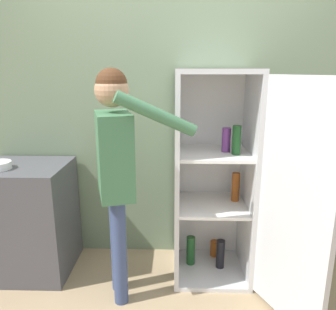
# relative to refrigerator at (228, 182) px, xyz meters

# --- Properties ---
(wall_back) EXTENTS (7.00, 0.06, 2.55)m
(wall_back) POSITION_rel_refrigerator_xyz_m (-0.45, 0.42, 0.46)
(wall_back) COLOR gray
(wall_back) RESTS_ON ground_plane
(refrigerator) EXTENTS (0.89, 1.13, 1.65)m
(refrigerator) POSITION_rel_refrigerator_xyz_m (0.00, 0.00, 0.00)
(refrigerator) COLOR silver
(refrigerator) RESTS_ON ground_plane
(person) EXTENTS (0.71, 0.50, 1.65)m
(person) POSITION_rel_refrigerator_xyz_m (-0.80, -0.25, 0.26)
(person) COLOR #384770
(person) RESTS_ON ground_plane
(counter) EXTENTS (0.67, 0.60, 0.91)m
(counter) POSITION_rel_refrigerator_xyz_m (-1.60, 0.07, -0.36)
(counter) COLOR #4C4C51
(counter) RESTS_ON ground_plane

